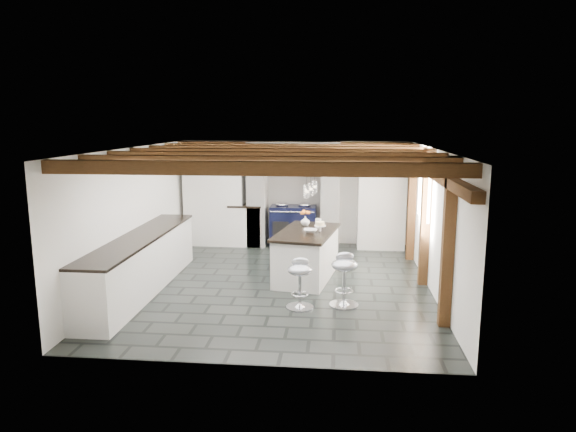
# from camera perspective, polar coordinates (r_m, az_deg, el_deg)

# --- Properties ---
(ground) EXTENTS (6.00, 6.00, 0.00)m
(ground) POSITION_cam_1_polar(r_m,az_deg,el_deg) (8.85, -0.90, -7.48)
(ground) COLOR black
(ground) RESTS_ON ground
(room_shell) EXTENTS (6.00, 6.03, 6.00)m
(room_shell) POSITION_cam_1_polar(r_m,az_deg,el_deg) (10.04, -3.47, 0.95)
(room_shell) COLOR white
(room_shell) RESTS_ON ground
(range_cooker) EXTENTS (1.00, 0.63, 0.99)m
(range_cooker) POSITION_cam_1_polar(r_m,az_deg,el_deg) (11.31, 0.60, -1.03)
(range_cooker) COLOR black
(range_cooker) RESTS_ON ground
(kitchen_island) EXTENTS (1.18, 1.85, 1.13)m
(kitchen_island) POSITION_cam_1_polar(r_m,az_deg,el_deg) (9.04, 2.07, -4.24)
(kitchen_island) COLOR white
(kitchen_island) RESTS_ON ground
(bar_stool_near) EXTENTS (0.48, 0.48, 0.81)m
(bar_stool_near) POSITION_cam_1_polar(r_m,az_deg,el_deg) (7.72, 6.26, -6.36)
(bar_stool_near) COLOR silver
(bar_stool_near) RESTS_ON ground
(bar_stool_far) EXTENTS (0.41, 0.41, 0.75)m
(bar_stool_far) POSITION_cam_1_polar(r_m,az_deg,el_deg) (7.60, 1.33, -6.86)
(bar_stool_far) COLOR silver
(bar_stool_far) RESTS_ON ground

